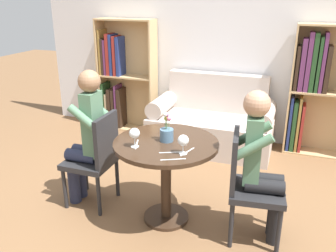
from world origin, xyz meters
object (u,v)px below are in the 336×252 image
at_px(chair_left, 96,156).
at_px(wine_glass_left, 134,134).
at_px(person_left, 86,137).
at_px(wine_glass_right, 183,141).
at_px(person_right, 262,164).
at_px(bookshelf_left, 121,78).
at_px(bookshelf_right, 316,88).
at_px(flower_vase, 167,132).
at_px(chair_right, 248,182).
at_px(couch, 212,124).

bearing_deg(chair_left, wine_glass_left, 67.26).
relative_size(person_left, wine_glass_right, 8.43).
height_order(person_right, wine_glass_left, person_right).
distance_m(bookshelf_left, bookshelf_right, 2.62).
height_order(bookshelf_right, wine_glass_left, bookshelf_right).
bearing_deg(person_left, flower_vase, 89.58).
relative_size(bookshelf_right, chair_left, 1.75).
distance_m(bookshelf_left, flower_vase, 2.42).
distance_m(person_left, flower_vase, 0.79).
xyz_separation_m(bookshelf_left, person_left, (0.65, -1.96, -0.07)).
xyz_separation_m(person_left, person_right, (1.55, 0.01, -0.02)).
relative_size(bookshelf_right, person_right, 1.27).
bearing_deg(chair_right, bookshelf_right, -21.93).
height_order(bookshelf_left, chair_left, bookshelf_left).
bearing_deg(chair_left, flower_vase, 89.48).
xyz_separation_m(chair_left, chair_right, (1.38, -0.01, 0.00)).
bearing_deg(couch, chair_left, -112.18).
xyz_separation_m(bookshelf_left, wine_glass_left, (1.23, -2.16, 0.11)).
height_order(bookshelf_right, flower_vase, bookshelf_right).
bearing_deg(wine_glass_right, wine_glass_left, -178.96).
relative_size(bookshelf_left, flower_vase, 6.31).
distance_m(wine_glass_left, flower_vase, 0.28).
relative_size(chair_right, flower_vase, 3.60).
height_order(couch, flower_vase, flower_vase).
bearing_deg(person_right, person_left, 82.74).
xyz_separation_m(wine_glass_left, flower_vase, (0.19, 0.20, -0.03)).
height_order(bookshelf_left, chair_right, bookshelf_left).
bearing_deg(couch, wine_glass_right, -83.82).
bearing_deg(bookshelf_left, chair_left, -69.33).
bearing_deg(flower_vase, bookshelf_left, 126.06).
bearing_deg(chair_right, wine_glass_right, 103.00).
bearing_deg(flower_vase, chair_right, -0.99).
distance_m(person_left, wine_glass_left, 0.64).
relative_size(person_right, wine_glass_right, 8.09).
bearing_deg(bookshelf_right, flower_vase, -121.43).
relative_size(person_left, flower_vase, 5.17).
bearing_deg(bookshelf_left, person_right, -41.50).
bearing_deg(chair_right, bookshelf_left, 39.51).
xyz_separation_m(person_right, wine_glass_right, (-0.57, -0.20, 0.19)).
bearing_deg(flower_vase, wine_glass_right, -43.31).
bearing_deg(wine_glass_left, bookshelf_left, 119.68).
distance_m(couch, bookshelf_right, 1.33).
relative_size(couch, wine_glass_left, 9.64).
relative_size(chair_right, wine_glass_right, 5.87).
bearing_deg(bookshelf_left, chair_right, -42.95).
relative_size(chair_right, person_right, 0.73).
distance_m(bookshelf_left, wine_glass_right, 2.70).
xyz_separation_m(couch, person_left, (-0.78, -1.69, 0.36)).
relative_size(bookshelf_right, wine_glass_left, 9.93).
xyz_separation_m(couch, bookshelf_right, (1.19, 0.27, 0.52)).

